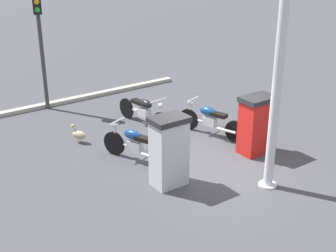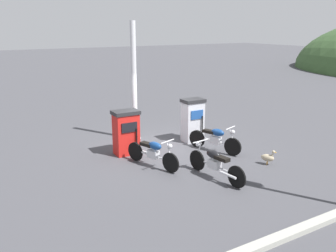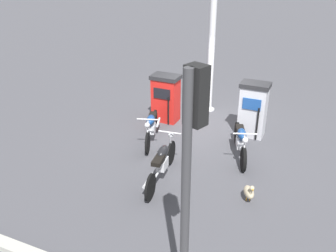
# 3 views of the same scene
# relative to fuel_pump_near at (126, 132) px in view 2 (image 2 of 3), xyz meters

# --- Properties ---
(ground_plane) EXTENTS (120.00, 120.00, 0.00)m
(ground_plane) POSITION_rel_fuel_pump_near_xyz_m (0.21, 1.34, -0.75)
(ground_plane) COLOR #424247
(fuel_pump_near) EXTENTS (0.65, 0.86, 1.47)m
(fuel_pump_near) POSITION_rel_fuel_pump_near_xyz_m (0.00, 0.00, 0.00)
(fuel_pump_near) COLOR red
(fuel_pump_near) RESTS_ON ground
(fuel_pump_far) EXTENTS (0.63, 0.81, 1.58)m
(fuel_pump_far) POSITION_rel_fuel_pump_near_xyz_m (-0.00, 2.67, 0.05)
(fuel_pump_far) COLOR silver
(fuel_pump_far) RESTS_ON ground
(motorcycle_near_pump) EXTENTS (1.99, 0.78, 0.94)m
(motorcycle_near_pump) POSITION_rel_fuel_pump_near_xyz_m (1.45, 0.19, -0.29)
(motorcycle_near_pump) COLOR black
(motorcycle_near_pump) RESTS_ON ground
(motorcycle_far_pump) EXTENTS (1.93, 0.83, 0.94)m
(motorcycle_far_pump) POSITION_rel_fuel_pump_near_xyz_m (1.34, 2.66, -0.30)
(motorcycle_far_pump) COLOR black
(motorcycle_far_pump) RESTS_ON ground
(motorcycle_extra) EXTENTS (2.14, 0.56, 0.94)m
(motorcycle_extra) POSITION_rel_fuel_pump_near_xyz_m (3.10, 1.23, -0.28)
(motorcycle_extra) COLOR black
(motorcycle_extra) RESTS_ON ground
(wandering_duck) EXTENTS (0.47, 0.36, 0.49)m
(wandering_duck) POSITION_rel_fuel_pump_near_xyz_m (3.16, 3.26, -0.51)
(wandering_duck) COLOR tan
(wandering_duck) RESTS_ON ground
(canopy_support_pole) EXTENTS (0.40, 0.40, 4.30)m
(canopy_support_pole) POSITION_rel_fuel_pump_near_xyz_m (-1.34, 0.99, 1.32)
(canopy_support_pole) COLOR silver
(canopy_support_pole) RESTS_ON ground
(road_edge_kerb) EXTENTS (0.36, 6.64, 0.12)m
(road_edge_kerb) POSITION_rel_fuel_pump_near_xyz_m (6.22, 1.34, -0.69)
(road_edge_kerb) COLOR #9E9E93
(road_edge_kerb) RESTS_ON ground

